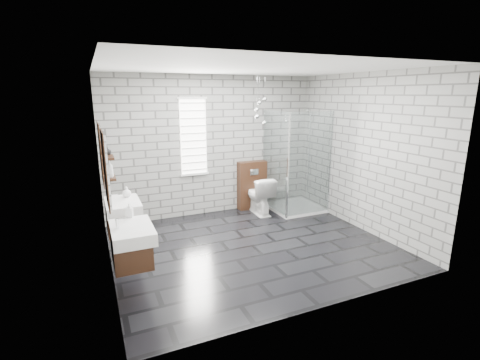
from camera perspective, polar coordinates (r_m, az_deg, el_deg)
floor at (r=5.62m, az=2.05°, el=-10.81°), size 4.20×3.60×0.02m
ceiling at (r=5.12m, az=2.33°, el=18.03°), size 4.20×3.60×0.02m
wall_back at (r=6.85m, az=-4.44°, el=5.58°), size 4.20×0.02×2.70m
wall_front at (r=3.70m, az=14.45°, el=-2.11°), size 4.20×0.02×2.70m
wall_left at (r=4.70m, az=-21.66°, el=0.73°), size 0.02×3.60×2.70m
wall_right at (r=6.40m, az=19.51°, el=4.21°), size 0.02×3.60×2.70m
vanity_left at (r=4.29m, az=-17.83°, el=-8.52°), size 0.47×0.70×1.57m
vanity_right at (r=5.29m, az=-19.10°, el=-4.31°), size 0.47×0.70×1.57m
shelf_lower at (r=4.66m, az=-20.62°, el=0.34°), size 0.14×0.30×0.03m
shelf_upper at (r=4.61m, az=-20.89°, el=3.48°), size 0.14×0.30×0.03m
window at (r=6.68m, az=-7.66°, el=7.01°), size 0.56×0.05×1.48m
cistern_panel at (r=7.22m, az=1.97°, el=-0.83°), size 0.60×0.20×1.00m
flush_plate at (r=7.06m, az=2.36°, el=1.32°), size 0.18×0.01×0.12m
shower_enclosure at (r=7.12m, az=8.88°, el=-1.20°), size 1.00×1.00×2.03m
pendant_cluster at (r=6.71m, az=3.36°, el=11.46°), size 0.31×0.26×0.94m
toilet at (r=6.96m, az=3.19°, el=-2.48°), size 0.44×0.75×0.75m
soap_bottle_a at (r=4.55m, az=-17.73°, el=-4.71°), size 0.10×0.11×0.18m
soap_bottle_b at (r=5.43m, az=-18.10°, el=-1.86°), size 0.16×0.16×0.16m
soap_bottle_c at (r=4.60m, az=-20.59°, el=1.73°), size 0.09×0.09×0.22m
vase at (r=4.71m, az=-20.92°, el=4.48°), size 0.12×0.12×0.10m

